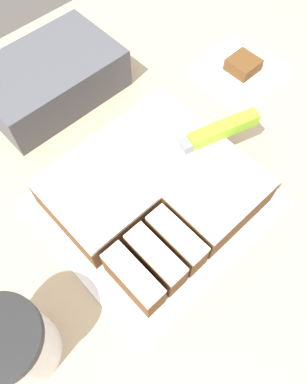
% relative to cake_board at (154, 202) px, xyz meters
% --- Properties ---
extents(ground_plane, '(8.00, 8.00, 0.00)m').
position_rel_cake_board_xyz_m(ground_plane, '(-0.01, -0.03, -0.95)').
color(ground_plane, '#4C4742').
extents(countertop, '(1.40, 1.10, 0.95)m').
position_rel_cake_board_xyz_m(countertop, '(-0.01, -0.03, -0.48)').
color(countertop, tan).
rests_on(countertop, ground_plane).
extents(cake_board, '(0.33, 0.31, 0.01)m').
position_rel_cake_board_xyz_m(cake_board, '(0.00, 0.00, 0.00)').
color(cake_board, silver).
rests_on(cake_board, countertop).
extents(cake, '(0.28, 0.26, 0.06)m').
position_rel_cake_board_xyz_m(cake, '(0.00, 0.00, 0.03)').
color(cake, brown).
rests_on(cake, cake_board).
extents(knife, '(0.32, 0.11, 0.02)m').
position_rel_cake_board_xyz_m(knife, '(0.11, -0.00, 0.07)').
color(knife, silver).
rests_on(knife, cake).
extents(coffee_cup, '(0.10, 0.10, 0.12)m').
position_rel_cake_board_xyz_m(coffee_cup, '(-0.28, -0.05, 0.06)').
color(coffee_cup, white).
rests_on(coffee_cup, countertop).
extents(paper_napkin, '(0.16, 0.16, 0.01)m').
position_rel_cake_board_xyz_m(paper_napkin, '(0.34, 0.10, 0.00)').
color(paper_napkin, white).
rests_on(paper_napkin, countertop).
extents(brownie, '(0.06, 0.06, 0.02)m').
position_rel_cake_board_xyz_m(brownie, '(0.34, 0.10, 0.02)').
color(brownie, brown).
rests_on(brownie, paper_napkin).
extents(storage_box, '(0.26, 0.17, 0.08)m').
position_rel_cake_board_xyz_m(storage_box, '(0.02, 0.31, 0.04)').
color(storage_box, '#47474C').
rests_on(storage_box, countertop).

